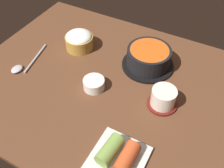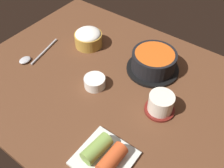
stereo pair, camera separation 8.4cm
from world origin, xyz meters
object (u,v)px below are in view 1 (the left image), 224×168
Objects in this scene: banchan_cup_center at (94,84)px; spoon at (23,65)px; stone_pot at (148,58)px; tea_cup_with_saucer at (163,99)px; kimchi_plate at (118,156)px; rice_bowl at (79,40)px.

spoon is (-28.65, -3.22, -1.34)cm from banchan_cup_center.
spoon is (-40.51, -22.04, -3.24)cm from stone_pot.
stone_pot reaches higher than spoon.
stone_pot is 1.98× the size of tea_cup_with_saucer.
banchan_cup_center is 0.39× the size of spoon.
banchan_cup_center is 28.86cm from spoon.
kimchi_plate is at bearing -78.97° from stone_pot.
banchan_cup_center is at bearing 134.56° from kimchi_plate.
spoon is at bearing -172.68° from tea_cup_with_saucer.
spoon is at bearing -122.36° from rice_bowl.
rice_bowl is 23.07cm from banchan_cup_center.
rice_bowl is 0.76× the size of kimchi_plate.
kimchi_plate is (7.50, -38.49, -1.81)cm from stone_pot.
tea_cup_with_saucer reaches higher than banchan_cup_center.
rice_bowl is at bearing 57.64° from spoon.
spoon is at bearing 161.09° from kimchi_plate.
banchan_cup_center is 27.60cm from kimchi_plate.
stone_pot is 28.35cm from rice_bowl.
rice_bowl is (-28.22, -2.64, -0.19)cm from stone_pot.
tea_cup_with_saucer is at bearing 80.79° from kimchi_plate.
stone_pot is at bearing 28.55° from spoon.
tea_cup_with_saucer is at bearing 8.45° from banchan_cup_center.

